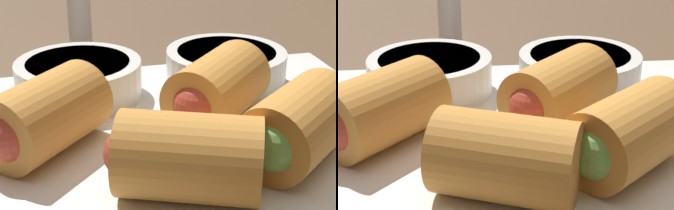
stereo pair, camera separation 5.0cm
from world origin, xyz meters
TOP-DOWN VIEW (x-y plane):
  - table_surface at (0.00, 0.00)cm, footprint 180.00×140.00cm
  - serving_plate at (2.60, 0.18)cm, footprint 34.78×26.91cm
  - roll_front_left at (9.17, -5.95)cm, footprint 9.30×8.96cm
  - roll_front_right at (-5.95, -0.96)cm, footprint 9.06×9.24cm
  - roll_back_left at (6.14, 0.77)cm, footprint 9.10×9.22cm
  - roll_back_right at (1.41, -7.84)cm, footprint 9.23×7.58cm
  - dipping_bowl_near at (-2.86, 7.89)cm, footprint 9.97×9.97cm
  - dipping_bowl_far at (9.33, 7.68)cm, footprint 9.97×9.97cm
  - salt_shaker at (-1.34, 24.31)cm, footprint 2.53×2.53cm

SIDE VIEW (x-z plane):
  - table_surface at x=0.00cm, z-range 0.00..2.00cm
  - serving_plate at x=2.60cm, z-range 2.01..3.51cm
  - dipping_bowl_near at x=-2.86cm, z-range 3.63..6.57cm
  - dipping_bowl_far at x=9.33cm, z-range 3.63..6.57cm
  - roll_front_left at x=9.17cm, z-range 3.50..8.52cm
  - roll_front_right at x=-5.95cm, z-range 3.50..8.52cm
  - roll_back_left at x=6.14cm, z-range 3.50..8.52cm
  - roll_back_right at x=1.41cm, z-range 3.50..8.52cm
  - salt_shaker at x=-1.34cm, z-range 2.03..10.59cm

